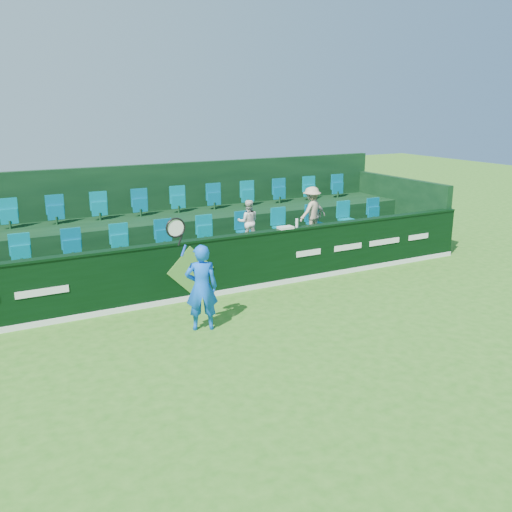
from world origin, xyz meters
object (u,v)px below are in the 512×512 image
towel (286,228)px  drinks_bottle (297,223)px  spectator_middle (314,215)px  spectator_left (248,222)px  spectator_right (312,211)px  tennis_player (201,287)px

towel → drinks_bottle: size_ratio=1.67×
spectator_middle → towel: (-1.58, -1.12, 0.05)m
spectator_left → spectator_right: 1.92m
tennis_player → drinks_bottle: size_ratio=10.91×
spectator_middle → spectator_right: spectator_right is taller
spectator_left → spectator_middle: spectator_left is taller
spectator_middle → towel: bearing=45.2°
towel → spectator_right: bearing=36.8°
tennis_player → towel: size_ratio=6.54×
drinks_bottle → spectator_right: bearing=43.5°
spectator_middle → spectator_right: (-0.09, 0.00, 0.13)m
spectator_middle → spectator_right: 0.15m
towel → spectator_middle: bearing=35.3°
tennis_player → spectator_right: 5.31m
spectator_left → towel: bearing=131.8°
tennis_player → drinks_bottle: tennis_player is taller
towel → spectator_left: bearing=110.6°
spectator_left → drinks_bottle: 1.34m
spectator_middle → towel: spectator_middle is taller
spectator_middle → drinks_bottle: (-1.27, -1.12, 0.13)m
tennis_player → spectator_right: tennis_player is taller
spectator_right → tennis_player: bearing=15.2°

